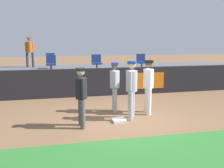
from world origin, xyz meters
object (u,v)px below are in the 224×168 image
object	(u,v)px
player_fielder_home	(148,83)
player_runner_visitor	(115,84)
spectator_hooded	(30,50)
seat_front_left	(51,63)
seat_back_left	(50,60)
seat_front_center	(97,62)
seat_front_right	(141,61)
player_coach_visitor	(132,86)
player_umpire	(81,93)
first_base	(119,120)

from	to	relation	value
player_fielder_home	player_runner_visitor	world-z (taller)	player_fielder_home
player_runner_visitor	spectator_hooded	world-z (taller)	spectator_hooded
seat_front_left	seat_back_left	distance (m)	1.80
seat_front_center	player_runner_visitor	bearing A→B (deg)	-89.95
seat_front_right	player_coach_visitor	bearing A→B (deg)	-112.22
spectator_hooded	player_umpire	bearing A→B (deg)	91.74
first_base	player_umpire	bearing A→B (deg)	-169.13
player_coach_visitor	seat_front_center	size ratio (longest dim) A/B	2.21
seat_back_left	seat_front_right	bearing A→B (deg)	-21.26
player_fielder_home	seat_back_left	world-z (taller)	player_fielder_home
player_coach_visitor	player_umpire	bearing A→B (deg)	-49.91
seat_front_center	seat_back_left	xyz separation A→B (m)	(-2.28, 1.80, -0.00)
player_fielder_home	seat_front_left	bearing A→B (deg)	-135.33
player_umpire	seat_front_right	bearing A→B (deg)	140.15
first_base	spectator_hooded	world-z (taller)	spectator_hooded
player_coach_visitor	seat_front_right	bearing A→B (deg)	-175.55
seat_back_left	player_runner_visitor	bearing A→B (deg)	-68.58
seat_front_right	seat_back_left	size ratio (longest dim) A/B	1.00
seat_front_left	seat_back_left	world-z (taller)	same
first_base	seat_back_left	distance (m)	7.33
spectator_hooded	player_fielder_home	bearing A→B (deg)	108.86
seat_front_right	spectator_hooded	xyz separation A→B (m)	(-5.78, 2.67, 0.53)
seat_front_left	spectator_hooded	bearing A→B (deg)	114.82
seat_front_center	spectator_hooded	world-z (taller)	spectator_hooded
seat_front_right	seat_front_left	bearing A→B (deg)	-180.00
player_runner_visitor	seat_front_center	size ratio (longest dim) A/B	2.06
player_coach_visitor	spectator_hooded	size ratio (longest dim) A/B	1.08
player_coach_visitor	spectator_hooded	world-z (taller)	spectator_hooded
player_fielder_home	spectator_hooded	xyz separation A→B (m)	(-4.51, 7.10, 0.86)
player_runner_visitor	spectator_hooded	xyz separation A→B (m)	(-3.44, 6.69, 0.90)
seat_front_left	seat_back_left	size ratio (longest dim) A/B	1.00
player_umpire	seat_front_left	xyz separation A→B (m)	(-0.94, 5.30, 0.39)
player_umpire	seat_front_left	distance (m)	5.39
player_fielder_home	spectator_hooded	bearing A→B (deg)	-139.37
player_runner_visitor	seat_back_left	bearing A→B (deg)	-149.66
player_fielder_home	seat_front_right	bearing A→B (deg)	172.24
player_fielder_home	player_umpire	distance (m)	2.49
player_coach_visitor	seat_front_center	distance (m)	4.94
player_coach_visitor	seat_front_left	bearing A→B (deg)	-125.98
player_umpire	seat_front_center	distance (m)	5.46
seat_front_right	seat_back_left	distance (m)	4.96
first_base	player_fielder_home	bearing A→B (deg)	28.34
first_base	player_runner_visitor	distance (m)	1.43
player_fielder_home	seat_back_left	xyz separation A→B (m)	(-3.35, 6.24, 0.33)
first_base	spectator_hooded	bearing A→B (deg)	113.31
spectator_hooded	seat_back_left	bearing A→B (deg)	129.62
player_fielder_home	seat_front_center	xyz separation A→B (m)	(-1.07, 4.44, 0.33)
player_umpire	seat_front_right	distance (m)	6.42
seat_back_left	player_fielder_home	bearing A→B (deg)	-61.73
player_runner_visitor	seat_back_left	world-z (taller)	seat_back_left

